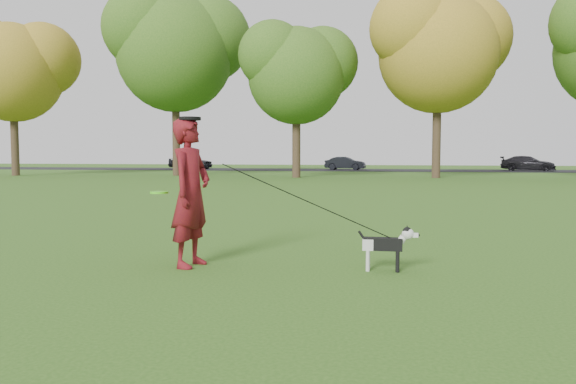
% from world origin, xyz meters
% --- Properties ---
extents(ground, '(120.00, 120.00, 0.00)m').
position_xyz_m(ground, '(0.00, 0.00, 0.00)').
color(ground, '#285116').
rests_on(ground, ground).
extents(road, '(120.00, 7.00, 0.02)m').
position_xyz_m(road, '(0.00, 40.00, 0.01)').
color(road, black).
rests_on(road, ground).
extents(man, '(0.56, 0.75, 1.89)m').
position_xyz_m(man, '(-1.00, -0.08, 0.95)').
color(man, '#5B0D1D').
rests_on(man, ground).
extents(dog, '(0.75, 0.15, 0.57)m').
position_xyz_m(dog, '(1.47, 0.07, 0.35)').
color(dog, black).
rests_on(dog, ground).
extents(car_left, '(3.97, 1.94, 1.30)m').
position_xyz_m(car_left, '(-15.90, 40.00, 0.67)').
color(car_left, black).
rests_on(car_left, road).
extents(car_mid, '(3.44, 1.54, 1.10)m').
position_xyz_m(car_mid, '(-2.33, 40.00, 0.57)').
color(car_mid, black).
rests_on(car_mid, road).
extents(car_right, '(4.32, 2.44, 1.18)m').
position_xyz_m(car_right, '(12.00, 40.00, 0.61)').
color(car_right, black).
rests_on(car_right, road).
extents(man_held_items, '(3.08, 0.36, 1.52)m').
position_xyz_m(man_held_items, '(0.50, -0.03, 0.85)').
color(man_held_items, '#54E61D').
rests_on(man_held_items, ground).
extents(tree_row, '(51.74, 8.86, 12.01)m').
position_xyz_m(tree_row, '(-1.43, 26.07, 7.41)').
color(tree_row, '#38281C').
rests_on(tree_row, ground).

